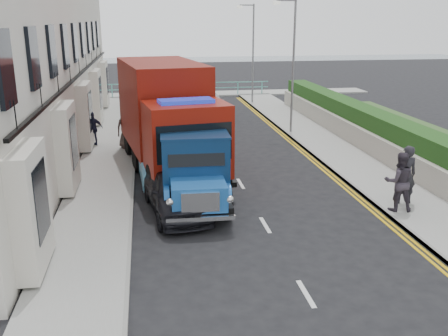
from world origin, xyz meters
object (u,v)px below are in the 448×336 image
(red_lorry, at_px, (167,115))
(parked_car_front, at_px, (176,191))
(lamp_far, at_px, (251,48))
(pedestrian_east_near, at_px, (406,175))
(lamp_mid, at_px, (291,59))
(bedford_lorry, at_px, (195,176))

(red_lorry, xyz_separation_m, parked_car_front, (0.02, -4.79, -1.59))
(lamp_far, distance_m, pedestrian_east_near, 21.35)
(lamp_mid, bearing_deg, pedestrian_east_near, -86.12)
(bedford_lorry, height_order, parked_car_front, bedford_lorry)
(lamp_far, bearing_deg, bedford_lorry, -106.78)
(lamp_mid, relative_size, bedford_lorry, 1.29)
(red_lorry, height_order, pedestrian_east_near, red_lorry)
(bedford_lorry, height_order, red_lorry, red_lorry)
(bedford_lorry, distance_m, pedestrian_east_near, 6.94)
(lamp_mid, height_order, pedestrian_east_near, lamp_mid)
(lamp_far, bearing_deg, parked_car_front, -108.30)
(bedford_lorry, bearing_deg, parked_car_front, -167.14)
(red_lorry, bearing_deg, pedestrian_east_near, -44.83)
(parked_car_front, height_order, pedestrian_east_near, pedestrian_east_near)
(lamp_far, distance_m, parked_car_front, 21.83)
(lamp_mid, relative_size, pedestrian_east_near, 3.54)
(bedford_lorry, relative_size, parked_car_front, 1.27)
(lamp_mid, xyz_separation_m, bedford_lorry, (-6.14, -10.37, -2.83))
(lamp_far, height_order, pedestrian_east_near, lamp_far)
(lamp_far, distance_m, red_lorry, 17.20)
(parked_car_front, distance_m, pedestrian_east_near, 7.57)
(lamp_mid, distance_m, bedford_lorry, 12.38)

